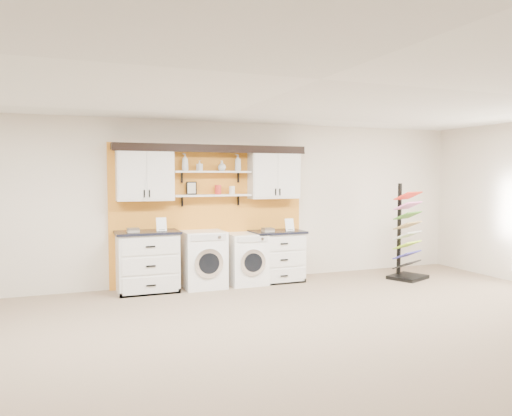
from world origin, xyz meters
name	(u,v)px	position (x,y,z in m)	size (l,w,h in m)	color
floor	(318,361)	(0.00, 0.00, 0.00)	(10.00, 10.00, 0.00)	#8B755D
ceiling	(321,79)	(0.00, 0.00, 2.80)	(10.00, 10.00, 0.00)	white
wall_back	(209,202)	(0.00, 4.00, 1.40)	(10.00, 10.00, 0.00)	beige
accent_panel	(210,214)	(0.00, 3.96, 1.20)	(3.40, 0.07, 2.40)	orange
upper_cabinet_left	(145,175)	(-1.13, 3.79, 1.88)	(0.90, 0.35, 0.84)	silver
upper_cabinet_right	(274,175)	(1.13, 3.79, 1.88)	(0.90, 0.35, 0.84)	silver
shelf_lower	(212,195)	(0.00, 3.80, 1.53)	(1.32, 0.28, 0.03)	silver
shelf_upper	(212,172)	(0.00, 3.80, 1.93)	(1.32, 0.28, 0.03)	silver
crown_molding	(212,148)	(0.00, 3.81, 2.33)	(3.30, 0.41, 0.13)	black
picture_frame	(191,188)	(-0.35, 3.85, 1.66)	(0.18, 0.02, 0.22)	black
canister_red	(218,190)	(0.10, 3.80, 1.62)	(0.11, 0.11, 0.16)	red
canister_cream	(232,190)	(0.35, 3.80, 1.61)	(0.10, 0.10, 0.14)	silver
base_cabinet_left	(148,262)	(-1.13, 3.64, 0.49)	(1.00, 0.66, 0.98)	silver
base_cabinet_right	(277,256)	(1.13, 3.64, 0.45)	(0.92, 0.66, 0.90)	silver
washer	(203,259)	(-0.21, 3.64, 0.47)	(0.68, 0.71, 0.94)	white
dryer	(246,259)	(0.55, 3.64, 0.44)	(0.63, 0.71, 0.88)	white
sample_rack	(407,249)	(3.41, 2.99, 0.54)	(0.78, 0.73, 1.73)	black
soap_bottle_a	(185,162)	(-0.47, 3.80, 2.09)	(0.11, 0.11, 0.28)	silver
soap_bottle_b	(200,166)	(-0.22, 3.80, 2.03)	(0.08, 0.08, 0.17)	silver
soap_bottle_c	(222,166)	(0.17, 3.80, 2.03)	(0.14, 0.14, 0.18)	silver
soap_bottle_d	(238,163)	(0.46, 3.80, 2.09)	(0.11, 0.11, 0.29)	silver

